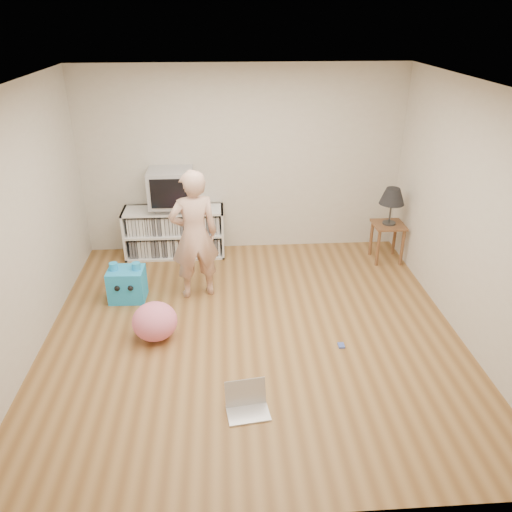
{
  "coord_description": "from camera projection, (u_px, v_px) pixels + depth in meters",
  "views": [
    {
      "loc": [
        -0.27,
        -4.56,
        3.21
      ],
      "look_at": [
        0.07,
        0.4,
        0.74
      ],
      "focal_mm": 35.0,
      "sensor_mm": 36.0,
      "label": 1
    }
  ],
  "objects": [
    {
      "name": "ground",
      "position": [
        252.0,
        332.0,
        5.52
      ],
      "size": [
        4.5,
        4.5,
        0.0
      ],
      "primitive_type": "plane",
      "color": "brown",
      "rests_on": "ground"
    },
    {
      "name": "walls",
      "position": [
        252.0,
        223.0,
        4.94
      ],
      "size": [
        4.52,
        4.52,
        2.6
      ],
      "color": "beige",
      "rests_on": "ground"
    },
    {
      "name": "ceiling",
      "position": [
        251.0,
        86.0,
        4.37
      ],
      "size": [
        4.5,
        4.5,
        0.01
      ],
      "primitive_type": "cube",
      "color": "white",
      "rests_on": "walls"
    },
    {
      "name": "media_unit",
      "position": [
        175.0,
        232.0,
        7.13
      ],
      "size": [
        1.4,
        0.45,
        0.7
      ],
      "color": "white",
      "rests_on": "ground"
    },
    {
      "name": "dvd_deck",
      "position": [
        173.0,
        207.0,
        6.94
      ],
      "size": [
        0.45,
        0.35,
        0.07
      ],
      "primitive_type": "cube",
      "color": "gray",
      "rests_on": "media_unit"
    },
    {
      "name": "crt_tv",
      "position": [
        171.0,
        187.0,
        6.81
      ],
      "size": [
        0.6,
        0.53,
        0.5
      ],
      "color": "#A3A3A8",
      "rests_on": "dvd_deck"
    },
    {
      "name": "side_table",
      "position": [
        388.0,
        233.0,
        6.93
      ],
      "size": [
        0.42,
        0.42,
        0.55
      ],
      "color": "brown",
      "rests_on": "ground"
    },
    {
      "name": "table_lamp",
      "position": [
        392.0,
        197.0,
        6.7
      ],
      "size": [
        0.34,
        0.34,
        0.52
      ],
      "color": "#333333",
      "rests_on": "side_table"
    },
    {
      "name": "person",
      "position": [
        194.0,
        235.0,
        5.9
      ],
      "size": [
        0.66,
        0.52,
        1.61
      ],
      "primitive_type": "imported",
      "rotation": [
        0.0,
        0.0,
        3.39
      ],
      "color": "#D8AA93",
      "rests_on": "ground"
    },
    {
      "name": "laptop",
      "position": [
        247.0,
        403.0,
        4.43
      ],
      "size": [
        0.4,
        0.34,
        0.25
      ],
      "rotation": [
        0.0,
        0.0,
        0.13
      ],
      "color": "silver",
      "rests_on": "ground"
    },
    {
      "name": "playing_cards",
      "position": [
        341.0,
        345.0,
        5.28
      ],
      "size": [
        0.07,
        0.09,
        0.02
      ],
      "primitive_type": "cube",
      "rotation": [
        0.0,
        0.0,
        -0.0
      ],
      "color": "#455AB8",
      "rests_on": "ground"
    },
    {
      "name": "plush_blue",
      "position": [
        127.0,
        284.0,
        6.06
      ],
      "size": [
        0.44,
        0.39,
        0.5
      ],
      "rotation": [
        0.0,
        0.0,
        -0.04
      ],
      "color": "#1B9DE8",
      "rests_on": "ground"
    },
    {
      "name": "plush_pink",
      "position": [
        155.0,
        321.0,
        5.34
      ],
      "size": [
        0.5,
        0.5,
        0.41
      ],
      "primitive_type": "ellipsoid",
      "rotation": [
        0.0,
        0.0,
        0.04
      ],
      "color": "pink",
      "rests_on": "ground"
    }
  ]
}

